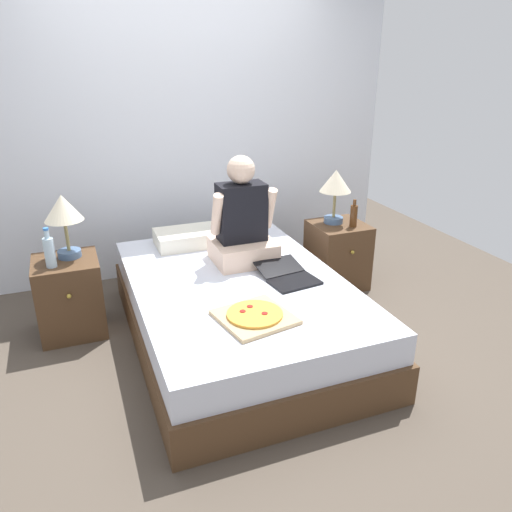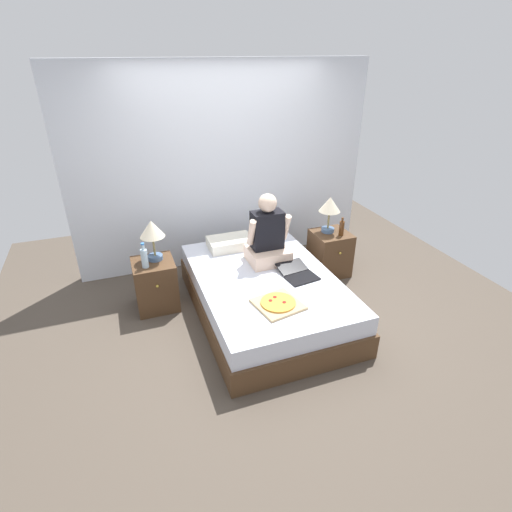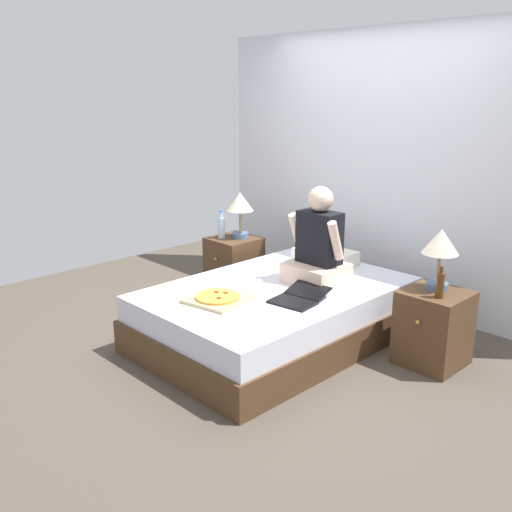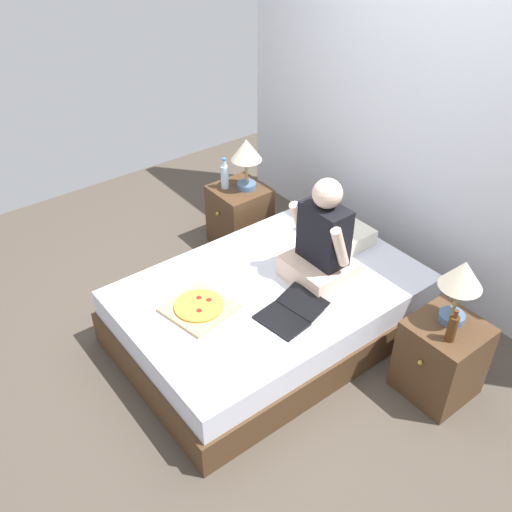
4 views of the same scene
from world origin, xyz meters
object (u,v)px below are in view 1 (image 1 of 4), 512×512
(person_seated, at_px, (242,224))
(bed, at_px, (238,310))
(laptop, at_px, (289,277))
(lamp_on_right_nightstand, at_px, (336,185))
(pizza_box, at_px, (255,316))
(lamp_on_left_nightstand, at_px, (63,212))
(water_bottle, at_px, (49,251))
(nightstand_left, at_px, (70,296))
(nightstand_right, at_px, (337,255))
(beer_bottle, at_px, (354,215))

(person_seated, bearing_deg, bed, -115.24)
(bed, distance_m, person_seated, 0.63)
(person_seated, height_order, laptop, person_seated)
(lamp_on_right_nightstand, bearing_deg, bed, -151.38)
(bed, distance_m, pizza_box, 0.60)
(laptop, bearing_deg, lamp_on_left_nightstand, 153.16)
(bed, xyz_separation_m, laptop, (0.33, -0.12, 0.25))
(water_bottle, distance_m, person_seated, 1.33)
(nightstand_left, height_order, water_bottle, water_bottle)
(lamp_on_right_nightstand, height_order, person_seated, person_seated)
(water_bottle, xyz_separation_m, laptop, (1.50, -0.56, -0.20))
(nightstand_right, bearing_deg, beer_bottle, -54.99)
(water_bottle, distance_m, nightstand_right, 2.29)
(person_seated, bearing_deg, lamp_on_left_nightstand, 167.73)
(person_seated, relative_size, pizza_box, 1.66)
(nightstand_left, bearing_deg, pizza_box, -46.85)
(pizza_box, bearing_deg, lamp_on_right_nightstand, 44.45)
(lamp_on_right_nightstand, distance_m, laptop, 1.09)
(bed, relative_size, pizza_box, 4.53)
(lamp_on_left_nightstand, relative_size, lamp_on_right_nightstand, 1.00)
(bed, relative_size, nightstand_left, 3.79)
(nightstand_left, distance_m, lamp_on_right_nightstand, 2.23)
(nightstand_left, xyz_separation_m, lamp_on_left_nightstand, (0.04, 0.05, 0.61))
(lamp_on_left_nightstand, bearing_deg, laptop, -26.84)
(nightstand_left, xyz_separation_m, lamp_on_right_nightstand, (2.15, 0.05, 0.61))
(lamp_on_left_nightstand, xyz_separation_m, water_bottle, (-0.12, -0.14, -0.22))
(nightstand_left, distance_m, person_seated, 1.34)
(bed, bearing_deg, lamp_on_left_nightstand, 151.15)
(nightstand_left, xyz_separation_m, laptop, (1.42, -0.65, 0.20))
(nightstand_right, bearing_deg, nightstand_left, 180.00)
(bed, height_order, lamp_on_left_nightstand, lamp_on_left_nightstand)
(lamp_on_left_nightstand, xyz_separation_m, pizza_box, (0.96, -1.12, -0.41))
(water_bottle, distance_m, lamp_on_right_nightstand, 2.24)
(nightstand_right, height_order, pizza_box, nightstand_right)
(beer_bottle, xyz_separation_m, pizza_box, (-1.24, -0.97, -0.18))
(lamp_on_right_nightstand, bearing_deg, lamp_on_left_nightstand, 180.00)
(beer_bottle, bearing_deg, laptop, -146.46)
(person_seated, bearing_deg, laptop, -67.42)
(nightstand_right, relative_size, pizza_box, 1.19)
(lamp_on_left_nightstand, relative_size, nightstand_right, 0.80)
(nightstand_right, bearing_deg, pizza_box, -137.60)
(water_bottle, relative_size, laptop, 0.61)
(bed, xyz_separation_m, nightstand_left, (-1.09, 0.53, 0.06))
(beer_bottle, distance_m, laptop, 1.01)
(nightstand_left, height_order, pizza_box, nightstand_left)
(water_bottle, distance_m, laptop, 1.61)
(person_seated, distance_m, laptop, 0.54)
(pizza_box, bearing_deg, person_seated, 74.79)
(laptop, bearing_deg, person_seated, 112.58)
(lamp_on_right_nightstand, bearing_deg, water_bottle, -176.40)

